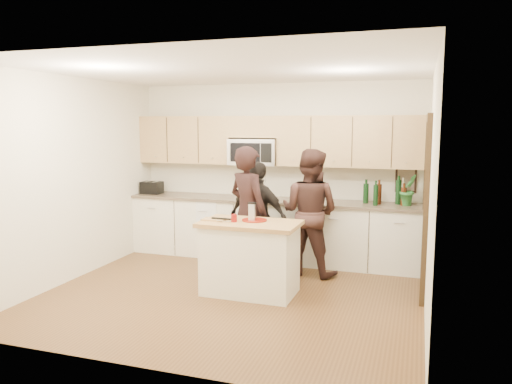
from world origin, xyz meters
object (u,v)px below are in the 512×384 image
(toaster, at_px, (152,188))
(woman_right, at_px, (258,218))
(island, at_px, (250,257))
(woman_center, at_px, (310,212))
(woman_left, at_px, (248,213))

(toaster, xyz_separation_m, woman_right, (2.08, -0.71, -0.26))
(island, bearing_deg, woman_center, 64.18)
(toaster, relative_size, woman_center, 0.18)
(woman_left, xyz_separation_m, woman_center, (0.74, 0.44, -0.02))
(toaster, relative_size, woman_left, 0.18)
(toaster, bearing_deg, woman_right, -18.88)
(woman_center, xyz_separation_m, woman_right, (-0.69, -0.17, -0.09))
(island, height_order, toaster, toaster)
(woman_center, distance_m, woman_right, 0.72)
(woman_left, bearing_deg, toaster, 3.39)
(island, bearing_deg, woman_left, 111.83)
(woman_right, bearing_deg, toaster, -2.89)
(woman_left, height_order, woman_right, woman_left)
(toaster, height_order, woman_center, woman_center)
(island, distance_m, woman_center, 1.23)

